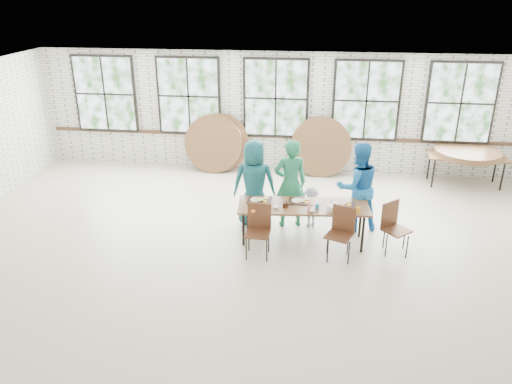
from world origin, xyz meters
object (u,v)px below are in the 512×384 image
dining_table (303,208)px  storage_table (467,158)px  chair_near_left (259,226)px  chair_near_right (341,228)px

dining_table → storage_table: size_ratio=1.35×
chair_near_left → chair_near_right: size_ratio=1.00×
dining_table → chair_near_left: 0.97m
dining_table → chair_near_right: (0.68, -0.50, -0.13)m
dining_table → chair_near_right: size_ratio=2.58×
chair_near_left → dining_table: bearing=39.8°
chair_near_left → storage_table: (4.52, 3.90, 0.13)m
storage_table → dining_table: bearing=-136.7°
dining_table → chair_near_right: 0.85m
chair_near_right → dining_table: bearing=167.3°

